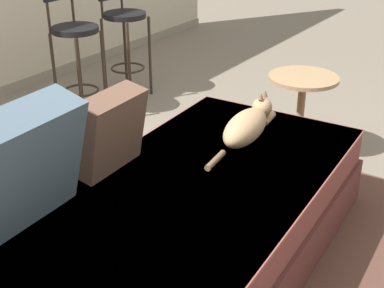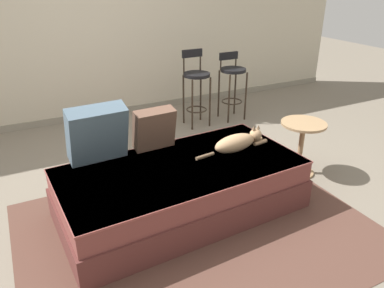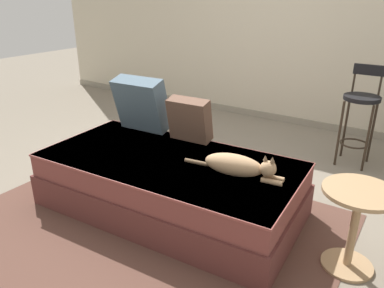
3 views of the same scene
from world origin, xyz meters
TOP-DOWN VIEW (x-y plane):
  - ground_plane at (0.00, 0.00)m, footprint 16.00×16.00m
  - wall_back_panel at (0.00, 2.25)m, footprint 8.00×0.10m
  - wall_baseboard_trim at (0.00, 2.20)m, footprint 8.00×0.02m
  - area_rug at (0.00, -0.70)m, footprint 2.71×2.11m
  - couch at (0.00, -0.40)m, footprint 2.06×1.11m
  - throw_pillow_corner at (-0.57, -0.02)m, footprint 0.48×0.31m
  - throw_pillow_middle at (-0.07, 0.00)m, footprint 0.37×0.21m
  - cat at (0.57, -0.36)m, footprint 0.75×0.22m
  - bar_stool_near_window at (1.04, 1.33)m, footprint 0.34×0.34m
  - side_table at (1.35, -0.33)m, footprint 0.44×0.44m

SIDE VIEW (x-z plane):
  - ground_plane at x=0.00m, z-range 0.00..0.00m
  - area_rug at x=0.00m, z-range 0.00..0.01m
  - wall_baseboard_trim at x=0.00m, z-range 0.00..0.09m
  - couch at x=0.00m, z-range 0.00..0.45m
  - side_table at x=1.35m, z-range 0.08..0.64m
  - cat at x=0.57m, z-range 0.43..0.61m
  - bar_stool_near_window at x=1.04m, z-range 0.08..1.07m
  - throw_pillow_middle at x=-0.07m, z-range 0.44..0.82m
  - throw_pillow_corner at x=-0.57m, z-range 0.44..0.94m
  - wall_back_panel at x=0.00m, z-range 0.00..2.60m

